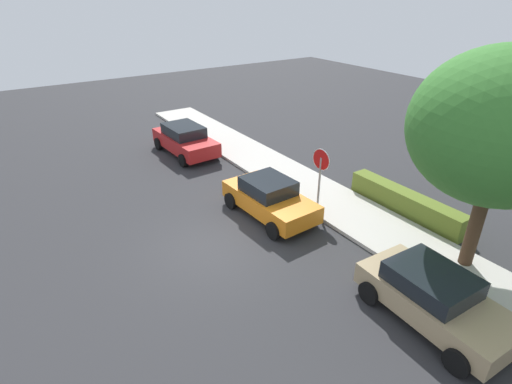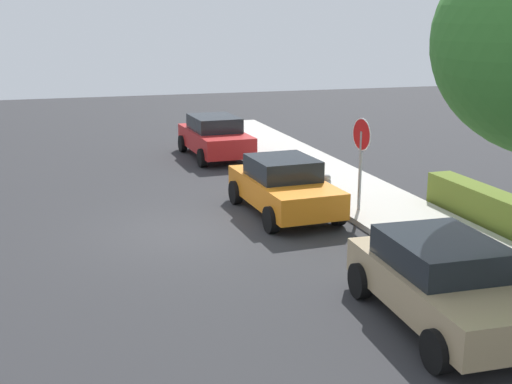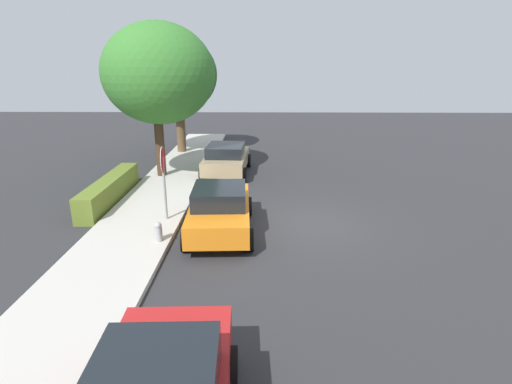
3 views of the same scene
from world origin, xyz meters
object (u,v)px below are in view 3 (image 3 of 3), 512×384
Objects in this scene: parked_car_orange at (220,209)px; street_tree_near_corner at (159,74)px; stop_sign at (163,171)px; parked_car_tan at (226,158)px; fire_hydrant at (158,234)px; street_tree_mid_block at (177,75)px.

street_tree_near_corner is at bearing 27.29° from parked_car_orange.
street_tree_near_corner is at bearing 13.30° from stop_sign.
parked_car_orange is 7.62m from street_tree_near_corner.
fire_hydrant is at bearing 170.64° from parked_car_tan.
street_tree_near_corner is 8.14m from fire_hydrant.
parked_car_orange reaches higher than parked_car_tan.
street_tree_mid_block reaches higher than parked_car_orange.
parked_car_orange is at bearing -163.02° from street_tree_mid_block.
parked_car_tan is 7.77m from fire_hydrant.
parked_car_tan is at bearing -13.38° from stop_sign.
parked_car_orange is 0.61× the size of street_tree_near_corner.
street_tree_mid_block is 12.81m from fire_hydrant.
street_tree_mid_block reaches higher than stop_sign.
street_tree_near_corner is at bearing 106.55° from parked_car_tan.
parked_car_orange is 1.01× the size of parked_car_tan.
street_tree_near_corner is 1.03× the size of street_tree_mid_block.
fire_hydrant is (-7.66, 1.26, -0.37)m from parked_car_tan.
parked_car_orange is 1.96m from fire_hydrant.
stop_sign is at bearing 166.62° from parked_car_tan.
stop_sign is 0.39× the size of street_tree_mid_block.
stop_sign is at bearing 5.49° from fire_hydrant.
parked_car_tan is (5.99, -1.42, -1.00)m from stop_sign.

